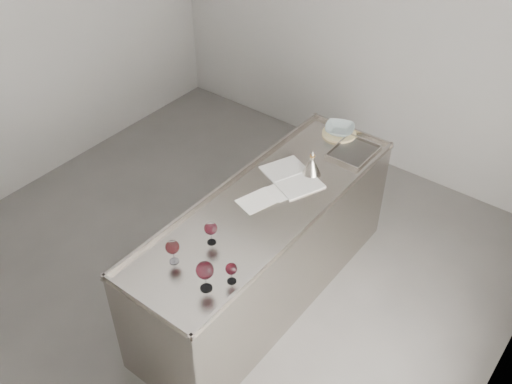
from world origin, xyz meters
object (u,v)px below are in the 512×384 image
Objects in this scene: wine_glass_left at (172,248)px; wine_glass_small at (231,269)px; wine_glass_middle at (211,229)px; counter at (266,249)px; notebook at (292,177)px; wine_funnel at (312,167)px; wine_glass_right at (205,271)px; ceramic_bowl at (340,129)px.

wine_glass_left reaches higher than wine_glass_small.
wine_glass_middle reaches higher than wine_glass_small.
wine_glass_small is at bearing -69.35° from counter.
counter is 0.97m from wine_glass_small.
notebook is 2.49× the size of wine_funnel.
wine_glass_small is (0.32, -0.18, -0.02)m from wine_glass_middle.
wine_glass_middle is 1.03m from wine_funnel.
wine_glass_middle is (0.07, 0.28, -0.00)m from wine_glass_left.
wine_glass_right is at bearing -77.73° from counter.
wine_glass_small is 0.27× the size of notebook.
wine_funnel is (-0.21, 1.21, -0.04)m from wine_glass_small.
ceramic_bowl reaches higher than notebook.
wine_glass_middle is 0.78× the size of wine_funnel.
wine_glass_left is 1.18× the size of wine_glass_small.
wine_glass_small is 1.13m from notebook.
ceramic_bowl is at bearing 93.00° from counter.
wine_glass_right is at bearing -53.49° from wine_glass_middle.
notebook is at bearing -88.01° from ceramic_bowl.
ceramic_bowl reaches higher than counter.
wine_funnel is at bearing -78.94° from ceramic_bowl.
counter is 13.82× the size of wine_glass_left.
counter is 11.04× the size of wine_funnel.
wine_glass_small reaches higher than counter.
wine_funnel is at bearing 83.91° from wine_glass_middle.
notebook is (0.09, 1.18, -0.12)m from wine_glass_left.
wine_glass_left is at bearing -91.96° from ceramic_bowl.
counter is at bearing -61.67° from notebook.
notebook is at bearing -125.80° from wine_funnel.
wine_glass_left is (-0.12, -0.82, 0.59)m from counter.
counter is at bearing 102.27° from wine_glass_right.
wine_glass_right is 1.45× the size of wine_glass_small.
wine_glass_middle is 0.80× the size of wine_glass_right.
ceramic_bowl is at bearing 115.21° from notebook.
counter is at bearing 81.60° from wine_glass_left.
counter is 4.44× the size of notebook.
wine_glass_right is 0.98× the size of wine_funnel.
counter is at bearing 84.89° from wine_glass_middle.
wine_glass_right is 0.39× the size of notebook.
wine_glass_left is 0.41m from wine_glass_small.
wine_glass_middle is at bearing 150.52° from wine_glass_small.
ceramic_bowl is at bearing 88.04° from wine_glass_left.
wine_glass_right reaches higher than counter.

